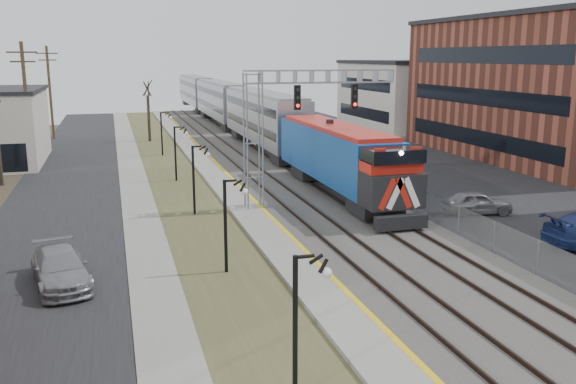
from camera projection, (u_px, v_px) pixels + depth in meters
name	position (u px, v px, depth m)	size (l,w,h in m)	color
street_west	(65.00, 196.00, 39.49)	(7.00, 120.00, 0.04)	black
sidewalk	(136.00, 192.00, 40.71)	(2.00, 120.00, 0.08)	gray
grass_median	(181.00, 189.00, 41.52)	(4.00, 120.00, 0.06)	#434926
platform	(224.00, 186.00, 42.31)	(2.00, 120.00, 0.24)	gray
ballast_bed	(293.00, 182.00, 43.67)	(8.00, 120.00, 0.20)	#595651
parking_lot	(442.00, 174.00, 46.94)	(16.00, 120.00, 0.04)	black
platform_edge	(237.00, 183.00, 42.52)	(0.24, 120.00, 0.01)	gold
track_near	(266.00, 181.00, 43.09)	(1.58, 120.00, 0.15)	#2D2119
track_far	(313.00, 178.00, 44.04)	(1.58, 120.00, 0.15)	#2D2119
train	(232.00, 108.00, 71.95)	(3.00, 85.85, 5.33)	#124793
signal_gantry	(282.00, 115.00, 35.15)	(9.00, 1.07, 8.15)	gray
lampposts	(224.00, 225.00, 25.42)	(0.14, 62.14, 4.00)	black
fence	(348.00, 169.00, 44.65)	(0.04, 120.00, 1.60)	gray
bare_trees	(48.00, 148.00, 42.26)	(12.30, 42.30, 5.95)	#382D23
car_lot_e	(477.00, 203.00, 34.88)	(1.59, 3.96, 1.35)	slate
car_street_b	(61.00, 269.00, 24.02)	(1.95, 4.79, 1.39)	gray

